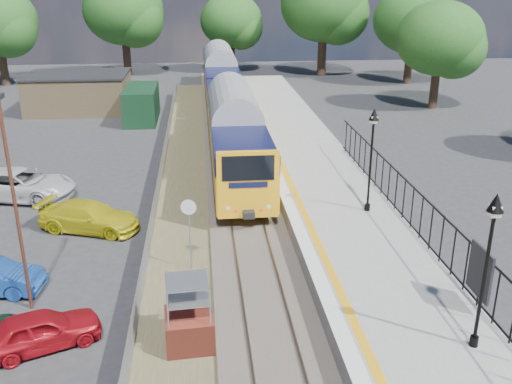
{
  "coord_description": "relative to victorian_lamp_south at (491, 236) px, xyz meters",
  "views": [
    {
      "loc": [
        -1.93,
        -16.81,
        10.64
      ],
      "look_at": [
        0.32,
        5.89,
        2.0
      ],
      "focal_mm": 40.0,
      "sensor_mm": 36.0,
      "label": 1
    }
  ],
  "objects": [
    {
      "name": "wire_fence",
      "position": [
        -9.7,
        16.0,
        -3.7
      ],
      "size": [
        0.06,
        52.0,
        1.2
      ],
      "color": "#999EA3",
      "rests_on": "ground"
    },
    {
      "name": "platform",
      "position": [
        -1.3,
        12.0,
        -3.85
      ],
      "size": [
        5.0,
        70.0,
        0.9
      ],
      "primitive_type": "cube",
      "color": "gray",
      "rests_on": "ground"
    },
    {
      "name": "brick_plinth",
      "position": [
        -8.0,
        2.03,
        -3.18
      ],
      "size": [
        1.54,
        1.54,
        2.32
      ],
      "rotation": [
        0.0,
        0.0,
        0.07
      ],
      "color": "maroon",
      "rests_on": "ground"
    },
    {
      "name": "car_white",
      "position": [
        -16.68,
        15.39,
        -3.53
      ],
      "size": [
        5.99,
        3.8,
        1.54
      ],
      "primitive_type": "imported",
      "rotation": [
        0.0,
        0.0,
        1.33
      ],
      "color": "silver",
      "rests_on": "ground"
    },
    {
      "name": "speed_sign",
      "position": [
        -8.0,
        6.87,
        -2.28
      ],
      "size": [
        0.59,
        0.15,
        2.94
      ],
      "rotation": [
        0.0,
        0.0,
        -0.17
      ],
      "color": "#999EA3",
      "rests_on": "ground"
    },
    {
      "name": "platform_edge",
      "position": [
        -3.36,
        12.0,
        -3.39
      ],
      "size": [
        0.9,
        70.0,
        0.01
      ],
      "color": "silver",
      "rests_on": "platform"
    },
    {
      "name": "victorian_lamp_south",
      "position": [
        0.0,
        0.0,
        0.0
      ],
      "size": [
        0.44,
        0.44,
        4.6
      ],
      "color": "black",
      "rests_on": "platform"
    },
    {
      "name": "tree_line",
      "position": [
        -4.1,
        46.0,
        2.31
      ],
      "size": [
        56.8,
        43.8,
        11.88
      ],
      "color": "#332319",
      "rests_on": "ground"
    },
    {
      "name": "track_bed",
      "position": [
        -5.97,
        13.67,
        -4.21
      ],
      "size": [
        5.9,
        80.0,
        0.29
      ],
      "color": "#473F38",
      "rests_on": "ground"
    },
    {
      "name": "palisade_fence",
      "position": [
        1.05,
        6.24,
        -2.46
      ],
      "size": [
        0.12,
        26.0,
        2.0
      ],
      "color": "black",
      "rests_on": "platform"
    },
    {
      "name": "train",
      "position": [
        -5.5,
        30.52,
        -1.96
      ],
      "size": [
        2.82,
        40.83,
        3.51
      ],
      "color": "#FAAD16",
      "rests_on": "ground"
    },
    {
      "name": "outbuilding",
      "position": [
        -16.41,
        35.21,
        -2.78
      ],
      "size": [
        10.8,
        10.1,
        3.12
      ],
      "color": "#998056",
      "rests_on": "ground"
    },
    {
      "name": "car_red",
      "position": [
        -12.49,
        2.42,
        -3.69
      ],
      "size": [
        3.83,
        2.69,
        1.21
      ],
      "primitive_type": "imported",
      "rotation": [
        0.0,
        0.0,
        1.97
      ],
      "color": "#A80F19",
      "rests_on": "ground"
    },
    {
      "name": "car_yellow",
      "position": [
        -12.52,
        11.06,
        -3.64
      ],
      "size": [
        4.86,
        3.16,
        1.31
      ],
      "primitive_type": "imported",
      "rotation": [
        0.0,
        0.0,
        1.25
      ],
      "color": "gold",
      "rests_on": "ground"
    },
    {
      "name": "carpark_lamp",
      "position": [
        -13.43,
        4.72,
        -0.12
      ],
      "size": [
        0.25,
        0.5,
        7.37
      ],
      "color": "#50281A",
      "rests_on": "ground"
    },
    {
      "name": "ground",
      "position": [
        -5.5,
        4.0,
        -4.3
      ],
      "size": [
        120.0,
        120.0,
        0.0
      ],
      "primitive_type": "plane",
      "color": "#2D2D30",
      "rests_on": "ground"
    },
    {
      "name": "victorian_lamp_north",
      "position": [
        -0.2,
        10.0,
        0.0
      ],
      "size": [
        0.44,
        0.44,
        4.6
      ],
      "color": "black",
      "rests_on": "platform"
    }
  ]
}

